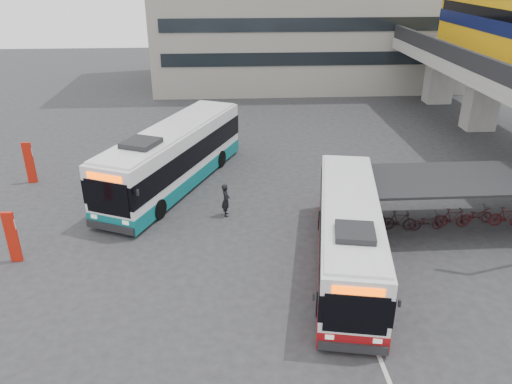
{
  "coord_description": "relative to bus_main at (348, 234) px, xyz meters",
  "views": [
    {
      "loc": [
        -2.31,
        -17.79,
        11.73
      ],
      "look_at": [
        -0.98,
        3.16,
        2.0
      ],
      "focal_mm": 35.0,
      "sensor_mm": 36.0,
      "label": 1
    }
  ],
  "objects": [
    {
      "name": "ground",
      "position": [
        -2.63,
        0.15,
        -1.49
      ],
      "size": [
        120.0,
        120.0,
        0.0
      ],
      "primitive_type": "plane",
      "color": "#28282B",
      "rests_on": "ground"
    },
    {
      "name": "bike_shelter",
      "position": [
        5.87,
        3.15,
        -0.14
      ],
      "size": [
        10.0,
        4.0,
        2.54
      ],
      "color": "#595B60",
      "rests_on": "ground"
    },
    {
      "name": "road_markings",
      "position": [
        -0.13,
        -2.85,
        -1.49
      ],
      "size": [
        0.15,
        7.6,
        0.01
      ],
      "color": "beige",
      "rests_on": "ground"
    },
    {
      "name": "bus_main",
      "position": [
        0.0,
        0.0,
        0.0
      ],
      "size": [
        4.36,
        11.13,
        3.22
      ],
      "rotation": [
        0.0,
        0.0,
        -0.19
      ],
      "color": "white",
      "rests_on": "ground"
    },
    {
      "name": "bus_teal",
      "position": [
        -7.89,
        8.9,
        0.22
      ],
      "size": [
        7.56,
        12.48,
        3.69
      ],
      "rotation": [
        0.0,
        0.0,
        -0.42
      ],
      "color": "white",
      "rests_on": "ground"
    },
    {
      "name": "pedestrian",
      "position": [
        -5.03,
        4.91,
        -0.63
      ],
      "size": [
        0.45,
        0.65,
        1.72
      ],
      "primitive_type": "imported",
      "rotation": [
        0.0,
        0.0,
        1.64
      ],
      "color": "black",
      "rests_on": "ground"
    },
    {
      "name": "sign_totem_mid",
      "position": [
        -14.06,
        1.23,
        -0.28
      ],
      "size": [
        0.51,
        0.18,
        2.35
      ],
      "rotation": [
        0.0,
        0.0,
        -0.06
      ],
      "color": "#B5190B",
      "rests_on": "ground"
    },
    {
      "name": "sign_totem_north",
      "position": [
        -16.25,
        9.81,
        -0.23
      ],
      "size": [
        0.53,
        0.16,
        2.45
      ],
      "rotation": [
        0.0,
        0.0,
        0.01
      ],
      "color": "#B5190B",
      "rests_on": "ground"
    }
  ]
}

